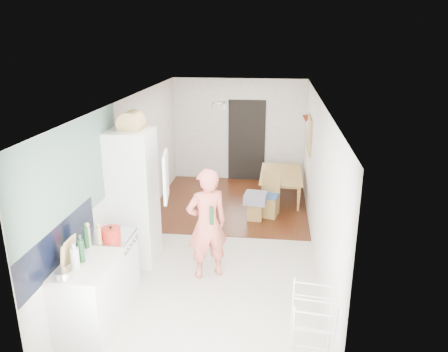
% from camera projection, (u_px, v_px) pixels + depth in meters
% --- Properties ---
extents(room_shell, '(3.20, 7.00, 2.50)m').
position_uv_depth(room_shell, '(221.00, 175.00, 7.34)').
color(room_shell, white).
rests_on(room_shell, ground).
extents(floor, '(3.20, 7.00, 0.01)m').
position_uv_depth(floor, '(221.00, 242.00, 7.74)').
color(floor, beige).
rests_on(floor, ground).
extents(wood_floor_overlay, '(3.20, 3.30, 0.01)m').
position_uv_depth(wood_floor_overlay, '(231.00, 203.00, 9.48)').
color(wood_floor_overlay, '#542013').
rests_on(wood_floor_overlay, room_shell).
extents(sage_wall_panel, '(0.02, 3.00, 1.30)m').
position_uv_depth(sage_wall_panel, '(74.00, 174.00, 5.45)').
color(sage_wall_panel, slate).
rests_on(sage_wall_panel, room_shell).
extents(tile_splashback, '(0.02, 1.90, 0.50)m').
position_uv_depth(tile_splashback, '(60.00, 245.00, 5.15)').
color(tile_splashback, black).
rests_on(tile_splashback, room_shell).
extents(doorway_recess, '(0.90, 0.04, 2.00)m').
position_uv_depth(doorway_recess, '(247.00, 141.00, 10.68)').
color(doorway_recess, black).
rests_on(doorway_recess, room_shell).
extents(base_cabinet, '(0.60, 0.90, 0.86)m').
position_uv_depth(base_cabinet, '(89.00, 299.00, 5.34)').
color(base_cabinet, silver).
rests_on(base_cabinet, room_shell).
extents(worktop, '(0.62, 0.92, 0.06)m').
position_uv_depth(worktop, '(85.00, 265.00, 5.20)').
color(worktop, beige).
rests_on(worktop, room_shell).
extents(range_cooker, '(0.60, 0.60, 0.88)m').
position_uv_depth(range_cooker, '(111.00, 267.00, 6.05)').
color(range_cooker, silver).
rests_on(range_cooker, room_shell).
extents(cooker_top, '(0.60, 0.60, 0.04)m').
position_uv_depth(cooker_top, '(109.00, 237.00, 5.90)').
color(cooker_top, silver).
rests_on(cooker_top, room_shell).
extents(fridge_housing, '(0.66, 0.66, 2.15)m').
position_uv_depth(fridge_housing, '(134.00, 198.00, 6.81)').
color(fridge_housing, silver).
rests_on(fridge_housing, room_shell).
extents(fridge_door, '(0.14, 0.56, 0.70)m').
position_uv_depth(fridge_door, '(166.00, 176.00, 6.31)').
color(fridge_door, silver).
rests_on(fridge_door, room_shell).
extents(fridge_interior, '(0.02, 0.52, 0.66)m').
position_uv_depth(fridge_interior, '(151.00, 170.00, 6.62)').
color(fridge_interior, white).
rests_on(fridge_interior, room_shell).
extents(pinboard, '(0.03, 0.90, 0.70)m').
position_uv_depth(pinboard, '(309.00, 135.00, 8.86)').
color(pinboard, tan).
rests_on(pinboard, room_shell).
extents(pinboard_frame, '(0.00, 0.94, 0.74)m').
position_uv_depth(pinboard_frame, '(309.00, 135.00, 8.86)').
color(pinboard_frame, olive).
rests_on(pinboard_frame, room_shell).
extents(wall_sconce, '(0.18, 0.18, 0.16)m').
position_uv_depth(wall_sconce, '(306.00, 119.00, 9.41)').
color(wall_sconce, maroon).
rests_on(wall_sconce, room_shell).
extents(person, '(0.87, 0.76, 2.01)m').
position_uv_depth(person, '(207.00, 214.00, 6.36)').
color(person, '#E56959').
rests_on(person, floor).
extents(dining_table, '(0.78, 1.39, 0.48)m').
position_uv_depth(dining_table, '(282.00, 188.00, 9.70)').
color(dining_table, olive).
rests_on(dining_table, floor).
extents(dining_chair, '(0.46, 0.46, 0.89)m').
position_uv_depth(dining_chair, '(269.00, 195.00, 8.69)').
color(dining_chair, olive).
rests_on(dining_chair, floor).
extents(stool, '(0.29, 0.29, 0.37)m').
position_uv_depth(stool, '(255.00, 211.00, 8.59)').
color(stool, olive).
rests_on(stool, floor).
extents(grey_drape, '(0.47, 0.47, 0.19)m').
position_uv_depth(grey_drape, '(256.00, 198.00, 8.48)').
color(grey_drape, gray).
rests_on(grey_drape, stool).
extents(drying_rack, '(0.50, 0.46, 0.88)m').
position_uv_depth(drying_rack, '(312.00, 325.00, 4.84)').
color(drying_rack, silver).
rests_on(drying_rack, floor).
extents(bread_bin, '(0.44, 0.42, 0.20)m').
position_uv_depth(bread_bin, '(131.00, 123.00, 6.48)').
color(bread_bin, tan).
rests_on(bread_bin, fridge_housing).
extents(red_casserole, '(0.30, 0.30, 0.15)m').
position_uv_depth(red_casserole, '(111.00, 233.00, 5.79)').
color(red_casserole, red).
rests_on(red_casserole, cooker_top).
extents(steel_pan, '(0.21, 0.21, 0.09)m').
position_uv_depth(steel_pan, '(64.00, 275.00, 4.86)').
color(steel_pan, silver).
rests_on(steel_pan, worktop).
extents(held_bottle, '(0.06, 0.06, 0.27)m').
position_uv_depth(held_bottle, '(212.00, 216.00, 6.17)').
color(held_bottle, '#194122').
rests_on(held_bottle, person).
extents(bottle_a, '(0.08, 0.08, 0.29)m').
position_uv_depth(bottle_a, '(81.00, 251.00, 5.18)').
color(bottle_a, '#194122').
rests_on(bottle_a, worktop).
extents(bottle_b, '(0.07, 0.07, 0.27)m').
position_uv_depth(bottle_b, '(86.00, 238.00, 5.52)').
color(bottle_b, '#194122').
rests_on(bottle_b, worktop).
extents(bottle_c, '(0.12, 0.12, 0.24)m').
position_uv_depth(bottle_c, '(75.00, 258.00, 5.06)').
color(bottle_c, beige).
rests_on(bottle_c, worktop).
extents(pepper_mill_front, '(0.07, 0.07, 0.24)m').
position_uv_depth(pepper_mill_front, '(88.00, 236.00, 5.60)').
color(pepper_mill_front, tan).
rests_on(pepper_mill_front, worktop).
extents(pepper_mill_back, '(0.08, 0.08, 0.22)m').
position_uv_depth(pepper_mill_back, '(99.00, 235.00, 5.66)').
color(pepper_mill_back, tan).
rests_on(pepper_mill_back, worktop).
extents(chopping_boards, '(0.10, 0.25, 0.34)m').
position_uv_depth(chopping_boards, '(68.00, 253.00, 5.09)').
color(chopping_boards, tan).
rests_on(chopping_boards, worktop).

